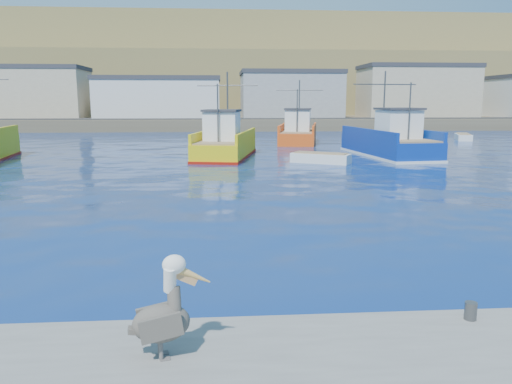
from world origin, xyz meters
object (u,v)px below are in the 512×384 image
trawler_blue (390,143)px  skiff_mid (321,159)px  boat_orange (298,132)px  skiff_far (463,137)px  pelican (164,314)px  trawler_yellow_b (225,144)px

trawler_blue → skiff_mid: bearing=-147.5°
boat_orange → skiff_mid: size_ratio=2.31×
boat_orange → skiff_far: boat_orange is taller
skiff_far → pelican: bearing=-120.8°
trawler_yellow_b → pelican: trawler_yellow_b is taller
trawler_yellow_b → skiff_mid: trawler_yellow_b is taller
trawler_yellow_b → skiff_mid: size_ratio=2.49×
boat_orange → pelican: boat_orange is taller
boat_orange → skiff_far: size_ratio=2.26×
trawler_blue → boat_orange: bearing=112.3°
skiff_mid → skiff_far: 26.83m
skiff_mid → pelican: bearing=-106.2°
trawler_yellow_b → trawler_blue: (12.38, -0.17, 0.05)m
trawler_blue → pelican: (-13.63, -30.05, 0.13)m
boat_orange → skiff_mid: (-1.01, -16.10, -0.79)m
skiff_far → pelican: pelican is taller
boat_orange → trawler_yellow_b: bearing=-121.4°
trawler_blue → skiff_far: 19.88m
trawler_yellow_b → boat_orange: 14.14m
skiff_mid → pelican: (-7.60, -26.21, 0.86)m
skiff_mid → skiff_far: size_ratio=0.98×
skiff_far → skiff_mid: bearing=-135.8°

